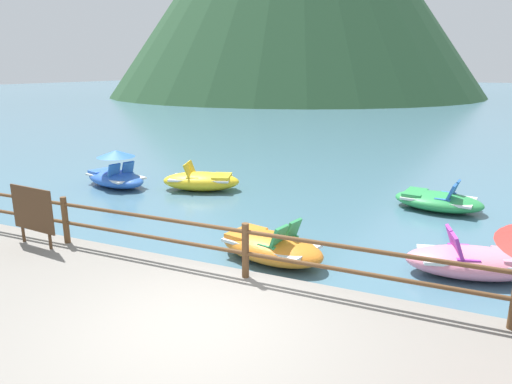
% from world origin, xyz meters
% --- Properties ---
extents(ground_plane, '(200.00, 200.00, 0.00)m').
position_xyz_m(ground_plane, '(0.00, 40.00, 0.00)').
color(ground_plane, '#477084').
extents(dock_railing, '(23.92, 0.12, 0.95)m').
position_xyz_m(dock_railing, '(0.00, 1.55, 0.98)').
color(dock_railing, brown).
rests_on(dock_railing, promenade_dock).
extents(sign_board, '(1.18, 0.16, 1.19)m').
position_xyz_m(sign_board, '(-4.41, 1.19, 1.13)').
color(sign_board, silver).
rests_on(sign_board, promenade_dock).
extents(pedal_boat_0, '(2.72, 1.91, 0.90)m').
position_xyz_m(pedal_boat_0, '(-4.43, 7.63, 0.31)').
color(pedal_boat_0, yellow).
rests_on(pedal_boat_0, ground).
extents(pedal_boat_1, '(2.52, 1.72, 0.83)m').
position_xyz_m(pedal_boat_1, '(2.66, 8.42, 0.26)').
color(pedal_boat_1, green).
rests_on(pedal_boat_1, ground).
extents(pedal_boat_2, '(2.85, 2.02, 1.22)m').
position_xyz_m(pedal_boat_2, '(-7.30, 6.93, 0.39)').
color(pedal_boat_2, blue).
rests_on(pedal_boat_2, ground).
extents(pedal_boat_3, '(2.56, 1.73, 0.88)m').
position_xyz_m(pedal_boat_3, '(-0.24, 3.26, 0.29)').
color(pedal_boat_3, orange).
rests_on(pedal_boat_3, ground).
extents(pedal_boat_5, '(2.64, 1.68, 0.88)m').
position_xyz_m(pedal_boat_5, '(3.53, 4.08, 0.30)').
color(pedal_boat_5, pink).
rests_on(pedal_boat_5, ground).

